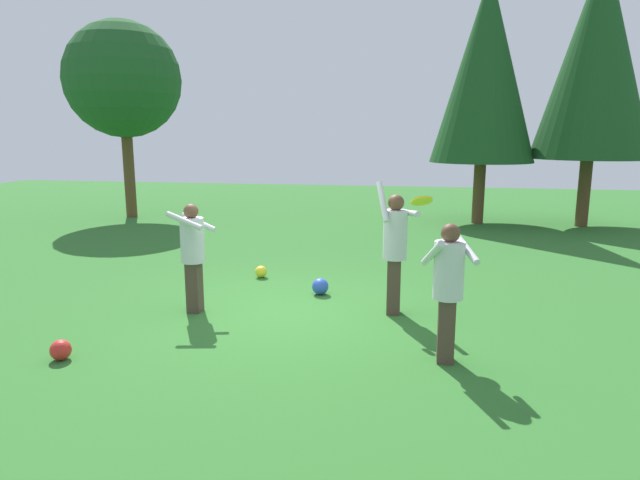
% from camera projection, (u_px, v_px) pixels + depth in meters
% --- Properties ---
extents(ground_plane, '(40.00, 40.00, 0.00)m').
position_uv_depth(ground_plane, '(282.00, 311.00, 8.01)').
color(ground_plane, '#2D6B28').
extents(person_thrower, '(0.64, 0.65, 1.92)m').
position_uv_depth(person_thrower, '(395.00, 243.00, 7.71)').
color(person_thrower, '#4C382D').
rests_on(person_thrower, ground_plane).
extents(person_catcher, '(0.64, 0.66, 1.61)m').
position_uv_depth(person_catcher, '(448.00, 282.00, 6.07)').
color(person_catcher, '#4C382D').
rests_on(person_catcher, ground_plane).
extents(person_bystander, '(0.59, 0.53, 1.60)m').
position_uv_depth(person_bystander, '(193.00, 249.00, 7.81)').
color(person_bystander, '#4C382D').
rests_on(person_bystander, ground_plane).
extents(frisbee, '(0.34, 0.33, 0.15)m').
position_uv_depth(frisbee, '(422.00, 201.00, 6.79)').
color(frisbee, yellow).
extents(ball_blue, '(0.27, 0.27, 0.27)m').
position_uv_depth(ball_blue, '(320.00, 286.00, 8.82)').
color(ball_blue, blue).
rests_on(ball_blue, ground_plane).
extents(ball_yellow, '(0.22, 0.22, 0.22)m').
position_uv_depth(ball_yellow, '(261.00, 272.00, 9.87)').
color(ball_yellow, yellow).
rests_on(ball_yellow, ground_plane).
extents(ball_red, '(0.24, 0.24, 0.24)m').
position_uv_depth(ball_red, '(61.00, 350.00, 6.26)').
color(ball_red, red).
rests_on(ball_red, ground_plane).
extents(tree_far_right, '(3.11, 3.11, 7.42)m').
position_uv_depth(tree_far_right, '(597.00, 55.00, 14.51)').
color(tree_far_right, brown).
rests_on(tree_far_right, ground_plane).
extents(tree_right, '(2.91, 2.91, 6.94)m').
position_uv_depth(tree_right, '(486.00, 69.00, 15.11)').
color(tree_right, brown).
rests_on(tree_right, ground_plane).
extents(tree_far_left, '(3.46, 3.46, 5.91)m').
position_uv_depth(tree_far_left, '(123.00, 80.00, 16.34)').
color(tree_far_left, brown).
rests_on(tree_far_left, ground_plane).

